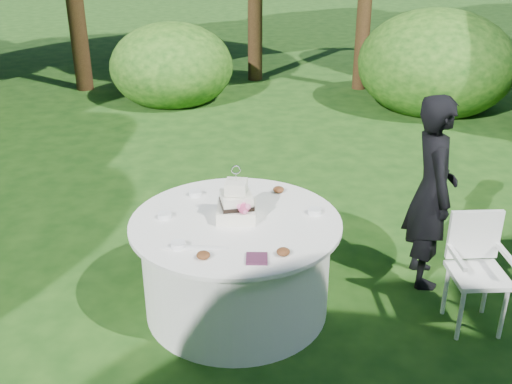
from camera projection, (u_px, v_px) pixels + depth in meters
ground at (237, 307)px, 4.70m from camera, size 80.00×80.00×0.00m
napkins at (257, 259)px, 3.87m from camera, size 0.14×0.14×0.02m
feather_plume at (194, 248)px, 4.01m from camera, size 0.48×0.07×0.01m
guest at (432, 192)px, 4.76m from camera, size 0.39×0.59×1.60m
table at (236, 265)px, 4.54m from camera, size 1.56×1.56×0.77m
cake at (237, 204)px, 4.36m from camera, size 0.28×0.30×0.42m
chair at (476, 261)px, 4.35m from camera, size 0.42×0.41×0.87m
votives at (214, 215)px, 4.41m from camera, size 1.21×0.92×0.04m
petal_cups at (257, 229)px, 4.20m from camera, size 0.61×1.12×0.05m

